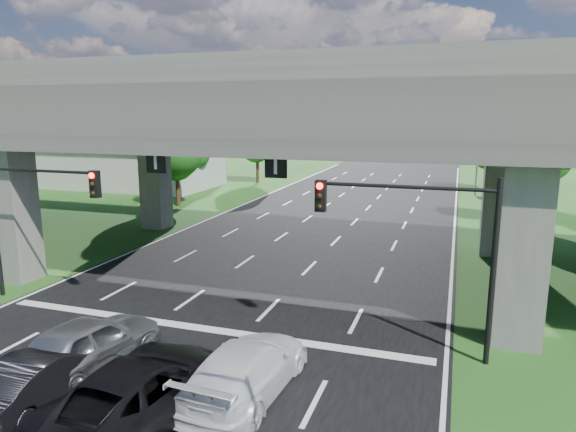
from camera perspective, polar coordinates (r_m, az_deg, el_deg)
The scene contains 19 objects.
ground at distance 17.16m, azimuth -15.47°, elevation -16.47°, with size 160.00×160.00×0.00m, color #1D4D18.
road at distance 25.37m, azimuth -2.82°, elevation -6.72°, with size 18.00×120.00×0.03m, color black.
overpass at distance 25.98m, azimuth -1.37°, elevation 11.45°, with size 80.00×15.00×10.00m.
warehouse at distance 59.12m, azimuth -17.83°, elevation 5.15°, with size 20.00×10.00×4.00m, color #9E9E99.
signal_right at distance 16.84m, azimuth 14.72°, elevation -1.74°, with size 5.76×0.54×6.00m.
signal_left at distance 23.62m, azimuth -26.59°, elevation 1.13°, with size 5.76×0.54×6.00m.
streetlight_near at distance 6.91m, azimuth 28.81°, elevation -7.47°, with size 3.38×0.25×10.00m.
streetlight_far at distance 36.54m, azimuth 20.62°, elevation 7.47°, with size 3.38×0.25×10.00m.
streetlight_beyond at distance 52.51m, azimuth 20.05°, elevation 8.50°, with size 3.38×0.25×10.00m.
tree_left_near at distance 44.77m, azimuth -12.27°, elevation 7.22°, with size 4.50×4.50×7.80m.
tree_left_mid at distance 53.23m, azimuth -10.65°, elevation 7.22°, with size 3.91×3.90×6.76m.
tree_left_far at distance 58.69m, azimuth -3.40°, elevation 8.71°, with size 4.80×4.80×8.32m.
tree_right_near at distance 40.83m, azimuth 24.45°, elevation 5.62°, with size 4.20×4.20×7.28m.
tree_right_mid at distance 49.14m, azimuth 26.99°, elevation 5.84°, with size 3.91×3.90×6.76m.
tree_right_far at distance 56.64m, azimuth 21.86°, elevation 7.49°, with size 4.50×4.50×7.80m.
car_silver at distance 17.53m, azimuth -21.32°, elevation -13.03°, with size 2.03×5.04×1.72m, color #B2B5BA.
car_dark at distance 16.30m, azimuth -25.81°, elevation -15.83°, with size 1.54×4.42×1.46m, color black.
car_white at distance 15.17m, azimuth -4.62°, elevation -16.55°, with size 2.18×5.36×1.56m, color white.
car_trailing at distance 14.47m, azimuth -16.12°, elevation -18.16°, with size 2.81×6.09×1.69m, color black.
Camera 1 is at (8.76, -12.46, 7.92)m, focal length 32.00 mm.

